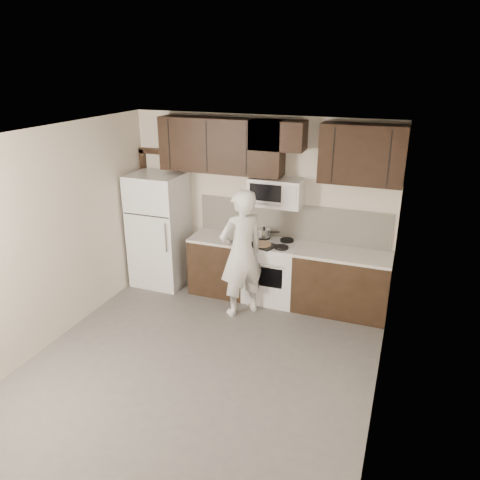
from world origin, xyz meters
The scene contains 14 objects.
floor centered at (0.00, 0.00, 0.00)m, with size 4.50×4.50×0.00m, color #54514F.
back_wall centered at (0.00, 2.25, 1.35)m, with size 4.00×4.00×0.00m, color beige.
ceiling centered at (0.00, 0.00, 2.70)m, with size 4.50×4.50×0.00m, color white.
counter_run centered at (0.60, 1.94, 0.46)m, with size 2.95×0.64×0.91m.
stove centered at (0.30, 1.94, 0.46)m, with size 0.76×0.66×0.94m.
backsplash centered at (0.50, 2.24, 1.18)m, with size 2.90×0.02×0.54m, color silver.
upper_cabinets centered at (0.21, 2.08, 2.28)m, with size 3.48×0.35×0.78m.
microwave centered at (0.30, 2.06, 1.65)m, with size 0.76×0.42×0.40m.
refrigerator centered at (-1.55, 1.89, 0.90)m, with size 0.80×0.76×1.80m.
door_trim centered at (-1.92, 2.21, 1.25)m, with size 0.50×0.08×2.12m.
saucepan centered at (0.12, 2.09, 0.99)m, with size 0.32×0.20×0.18m.
baking_tray centered at (0.20, 1.79, 0.92)m, with size 0.38×0.28×0.02m, color black.
pizza centered at (0.20, 1.79, 0.94)m, with size 0.25×0.25×0.02m, color #CCAE88.
person centered at (0.02, 1.40, 0.92)m, with size 0.67×0.44×1.83m, color silver.
Camera 1 is at (2.08, -4.19, 3.40)m, focal length 35.00 mm.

